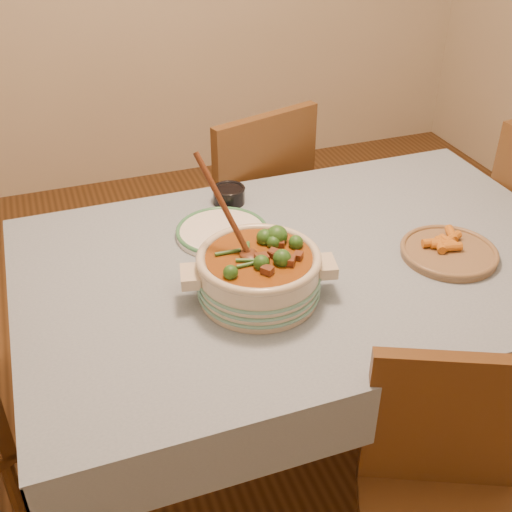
% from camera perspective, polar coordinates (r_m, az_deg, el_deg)
% --- Properties ---
extents(floor, '(4.50, 4.50, 0.00)m').
position_cam_1_polar(floor, '(2.40, 3.80, -15.47)').
color(floor, '#442913').
rests_on(floor, ground).
extents(dining_table, '(1.68, 1.08, 0.76)m').
position_cam_1_polar(dining_table, '(1.95, 4.52, -2.48)').
color(dining_table, brown).
rests_on(dining_table, floor).
extents(stew_casserole, '(0.42, 0.38, 0.39)m').
position_cam_1_polar(stew_casserole, '(1.69, 0.23, -1.33)').
color(stew_casserole, beige).
rests_on(stew_casserole, dining_table).
extents(white_plate, '(0.33, 0.33, 0.03)m').
position_cam_1_polar(white_plate, '(2.00, -3.04, 2.20)').
color(white_plate, white).
rests_on(white_plate, dining_table).
extents(condiment_bowl, '(0.12, 0.12, 0.06)m').
position_cam_1_polar(condiment_bowl, '(2.17, -2.43, 5.53)').
color(condiment_bowl, black).
rests_on(condiment_bowl, dining_table).
extents(fried_plate, '(0.35, 0.35, 0.05)m').
position_cam_1_polar(fried_plate, '(1.97, 16.79, 0.46)').
color(fried_plate, '#846449').
rests_on(fried_plate, dining_table).
extents(chair_far, '(0.56, 0.56, 0.96)m').
position_cam_1_polar(chair_far, '(2.60, -0.72, 4.55)').
color(chair_far, '#533719').
rests_on(chair_far, floor).
extents(chair_near, '(0.52, 0.52, 0.85)m').
position_cam_1_polar(chair_near, '(1.69, 16.39, -20.16)').
color(chair_near, '#533719').
rests_on(chair_near, floor).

